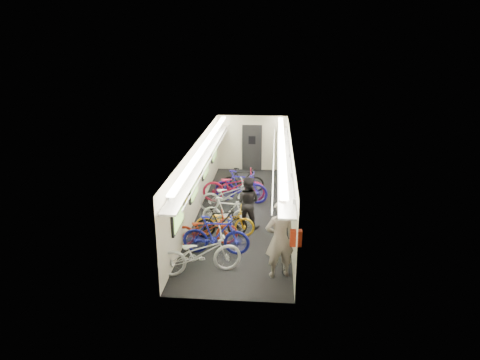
% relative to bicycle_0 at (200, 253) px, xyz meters
% --- Properties ---
extents(train_car_shell, '(10.00, 10.00, 10.00)m').
position_rel_bicycle_0_xyz_m(train_car_shell, '(0.42, 4.60, 1.12)').
color(train_car_shell, black).
rests_on(train_car_shell, ground).
extents(bicycle_0, '(2.18, 1.31, 1.08)m').
position_rel_bicycle_0_xyz_m(bicycle_0, '(0.00, 0.00, 0.00)').
color(bicycle_0, silver).
rests_on(bicycle_0, ground).
extents(bicycle_1, '(1.82, 0.55, 1.09)m').
position_rel_bicycle_0_xyz_m(bicycle_1, '(0.26, 1.02, 0.00)').
color(bicycle_1, navy).
rests_on(bicycle_1, ground).
extents(bicycle_2, '(1.89, 0.98, 0.95)m').
position_rel_bicycle_0_xyz_m(bicycle_2, '(-0.10, 1.51, -0.07)').
color(bicycle_2, maroon).
rests_on(bicycle_2, ground).
extents(bicycle_3, '(1.60, 0.76, 0.92)m').
position_rel_bicycle_0_xyz_m(bicycle_3, '(0.27, 2.05, -0.08)').
color(bicycle_3, black).
rests_on(bicycle_3, ground).
extents(bicycle_4, '(1.75, 0.66, 0.91)m').
position_rel_bicycle_0_xyz_m(bicycle_4, '(0.36, 2.13, -0.08)').
color(bicycle_4, gold).
rests_on(bicycle_4, ground).
extents(bicycle_5, '(1.62, 0.66, 0.95)m').
position_rel_bicycle_0_xyz_m(bicycle_5, '(0.36, 2.79, -0.07)').
color(bicycle_5, white).
rests_on(bicycle_5, ground).
extents(bicycle_6, '(2.06, 1.31, 1.02)m').
position_rel_bicycle_0_xyz_m(bicycle_6, '(0.24, 4.18, -0.03)').
color(bicycle_6, '#ADAEB2').
rests_on(bicycle_6, ground).
extents(bicycle_7, '(1.99, 0.89, 1.15)m').
position_rel_bicycle_0_xyz_m(bicycle_7, '(0.61, 4.91, 0.04)').
color(bicycle_7, '#211893').
rests_on(bicycle_7, ground).
extents(bicycle_8, '(2.27, 0.96, 1.16)m').
position_rel_bicycle_0_xyz_m(bicycle_8, '(0.37, 4.93, 0.04)').
color(bicycle_8, maroon).
rests_on(bicycle_8, ground).
extents(bicycle_9, '(1.62, 0.56, 0.96)m').
position_rel_bicycle_0_xyz_m(bicycle_9, '(0.60, 5.92, -0.06)').
color(bicycle_9, black).
rests_on(bicycle_9, ground).
extents(passenger_near, '(0.83, 0.67, 1.97)m').
position_rel_bicycle_0_xyz_m(passenger_near, '(1.93, 0.02, 0.45)').
color(passenger_near, gray).
rests_on(passenger_near, ground).
extents(passenger_mid, '(0.92, 0.79, 1.62)m').
position_rel_bicycle_0_xyz_m(passenger_mid, '(0.98, 2.82, 0.27)').
color(passenger_mid, black).
rests_on(passenger_mid, ground).
extents(backpack, '(0.27, 0.16, 0.38)m').
position_rel_bicycle_0_xyz_m(backpack, '(2.28, -0.49, 0.74)').
color(backpack, '#A02510').
rests_on(backpack, passenger_near).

